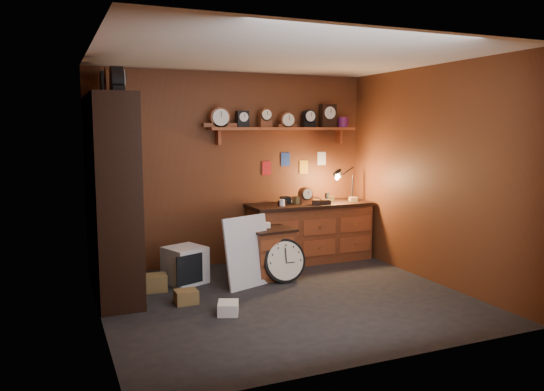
{
  "coord_description": "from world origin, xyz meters",
  "views": [
    {
      "loc": [
        -2.41,
        -5.31,
        1.93
      ],
      "look_at": [
        -0.02,
        0.35,
        1.15
      ],
      "focal_mm": 35.0,
      "sensor_mm": 36.0,
      "label": 1
    }
  ],
  "objects_px": {
    "workbench": "(310,229)",
    "low_cabinet": "(270,251)",
    "shelving_unit": "(109,187)",
    "big_round_clock": "(285,261)"
  },
  "relations": [
    {
      "from": "workbench",
      "to": "low_cabinet",
      "type": "xyz_separation_m",
      "value": [
        -0.88,
        -0.61,
        -0.12
      ]
    },
    {
      "from": "shelving_unit",
      "to": "big_round_clock",
      "type": "distance_m",
      "value": 2.31
    },
    {
      "from": "shelving_unit",
      "to": "big_round_clock",
      "type": "bearing_deg",
      "value": -9.93
    },
    {
      "from": "low_cabinet",
      "to": "big_round_clock",
      "type": "distance_m",
      "value": 0.28
    },
    {
      "from": "shelving_unit",
      "to": "workbench",
      "type": "height_order",
      "value": "shelving_unit"
    },
    {
      "from": "big_round_clock",
      "to": "shelving_unit",
      "type": "bearing_deg",
      "value": 170.07
    },
    {
      "from": "low_cabinet",
      "to": "big_round_clock",
      "type": "height_order",
      "value": "low_cabinet"
    },
    {
      "from": "shelving_unit",
      "to": "low_cabinet",
      "type": "bearing_deg",
      "value": -3.25
    },
    {
      "from": "shelving_unit",
      "to": "workbench",
      "type": "relative_size",
      "value": 1.41
    },
    {
      "from": "workbench",
      "to": "big_round_clock",
      "type": "bearing_deg",
      "value": -132.72
    }
  ]
}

